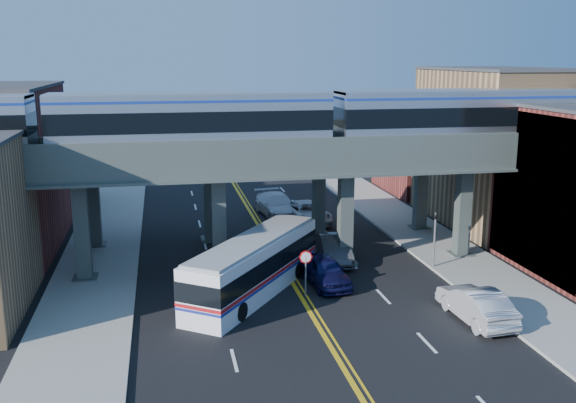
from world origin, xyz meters
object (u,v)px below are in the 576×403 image
car_lane_a (325,271)px  car_parked_curb (476,304)px  stop_sign (306,266)px  transit_train (192,120)px  traffic_signal (435,233)px  car_lane_d (277,205)px  car_lane_c (307,212)px  car_lane_b (334,249)px  transit_bus (254,266)px

car_lane_a → car_parked_curb: size_ratio=0.94×
stop_sign → car_parked_curb: size_ratio=0.50×
car_lane_a → car_parked_curb: (6.13, -6.59, 0.03)m
car_lane_a → transit_train: bearing=149.2°
traffic_signal → car_lane_d: bearing=115.0°
car_lane_c → car_parked_curb: 21.23m
transit_train → car_lane_b: size_ratio=9.68×
transit_train → car_lane_c: bearing=49.1°
traffic_signal → car_lane_a: (-7.40, -1.43, -1.45)m
car_lane_a → car_lane_d: car_lane_d is taller
car_parked_curb → traffic_signal: bearing=-101.8°
car_lane_b → car_lane_c: 10.24m
transit_train → traffic_signal: size_ratio=12.20×
car_lane_d → transit_train: bearing=-126.4°
transit_train → car_lane_c: size_ratio=8.48×
car_parked_curb → car_lane_c: bearing=-82.2°
stop_sign → car_lane_c: size_ratio=0.45×
stop_sign → traffic_signal: size_ratio=0.64×
stop_sign → car_lane_b: 6.53m
transit_bus → car_lane_d: 17.95m
car_lane_a → car_parked_curb: 9.00m
traffic_signal → car_lane_b: 6.47m
transit_bus → car_lane_d: bearing=21.3°
car_lane_a → stop_sign: bearing=-138.9°
transit_train → stop_sign: size_ratio=19.02×
car_lane_b → car_lane_d: size_ratio=0.81×
transit_bus → car_lane_c: 16.22m
transit_train → stop_sign: (5.69, -5.00, -7.62)m
stop_sign → car_lane_b: (3.18, 5.64, -0.91)m
stop_sign → car_lane_b: bearing=60.6°
car_lane_d → car_lane_b: bearing=-90.8°
car_lane_c → car_lane_d: bearing=121.7°
transit_bus → stop_sign: bearing=-74.2°
traffic_signal → transit_bus: (-11.64, -2.01, -0.74)m
transit_bus → transit_train: bearing=72.1°
traffic_signal → stop_sign: bearing=-161.4°
stop_sign → transit_bus: 2.92m
stop_sign → car_lane_a: size_ratio=0.53×
stop_sign → car_lane_b: size_ratio=0.51×
car_lane_a → transit_bus: bearing=-177.5°
transit_bus → car_parked_curb: transit_bus is taller
stop_sign → car_parked_curb: bearing=-33.3°
stop_sign → car_lane_d: (1.73, 18.36, -0.83)m
car_parked_curb → car_lane_d: bearing=-78.6°
car_lane_c → traffic_signal: bearing=-74.9°
car_lane_d → car_parked_curb: bearing=-83.2°
car_lane_a → car_lane_b: size_ratio=0.96×
traffic_signal → car_lane_d: size_ratio=0.64×
car_lane_a → car_parked_curb: bearing=-52.3°
traffic_signal → car_lane_a: 7.68m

